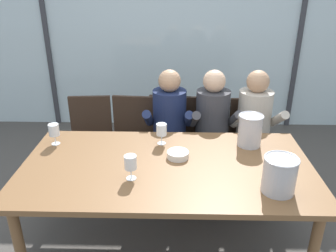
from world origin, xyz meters
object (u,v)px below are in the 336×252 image
object	(u,v)px
person_charcoal_jacket	(213,125)
chair_right_of_center	(205,134)
person_navy_polo	(169,124)
person_beige_jumper	(256,125)
chair_near_window_right	(251,136)
tasting_bowl	(178,155)
chair_near_curtain	(91,134)
ice_bucket_primary	(250,130)
wine_glass_center_pour	(162,130)
wine_glass_near_bucket	(54,131)
chair_center	(169,133)
wine_glass_by_left_taster	(131,163)
dining_table	(167,172)
chair_left_of_center	(132,134)
ice_bucket_secondary	(280,174)

from	to	relation	value
person_charcoal_jacket	chair_right_of_center	bearing A→B (deg)	106.53
person_navy_polo	person_beige_jumper	size ratio (longest dim) A/B	1.00
chair_near_window_right	person_beige_jumper	bearing A→B (deg)	-91.50
person_charcoal_jacket	tasting_bowl	distance (m)	0.80
chair_near_curtain	chair_near_window_right	world-z (taller)	same
chair_near_curtain	chair_near_window_right	size ratio (longest dim) A/B	1.00
ice_bucket_primary	wine_glass_center_pour	bearing A→B (deg)	179.59
chair_near_window_right	tasting_bowl	xyz separation A→B (m)	(-0.74, -0.84, 0.25)
chair_near_curtain	wine_glass_near_bucket	world-z (taller)	wine_glass_near_bucket
wine_glass_center_pour	ice_bucket_primary	bearing A→B (deg)	-0.41
wine_glass_near_bucket	chair_center	bearing A→B (deg)	37.30
person_charcoal_jacket	ice_bucket_primary	world-z (taller)	person_charcoal_jacket
person_navy_polo	tasting_bowl	size ratio (longest dim) A/B	7.21
person_beige_jumper	person_navy_polo	bearing A→B (deg)	174.47
chair_near_window_right	wine_glass_by_left_taster	distance (m)	1.58
tasting_bowl	wine_glass_by_left_taster	xyz separation A→B (m)	(-0.32, -0.30, 0.09)
person_charcoal_jacket	wine_glass_center_pour	bearing A→B (deg)	-137.84
ice_bucket_primary	person_navy_polo	bearing A→B (deg)	142.86
chair_near_curtain	ice_bucket_primary	bearing A→B (deg)	-28.46
chair_near_window_right	chair_near_curtain	bearing A→B (deg)	175.63
chair_near_curtain	person_charcoal_jacket	world-z (taller)	person_charcoal_jacket
chair_near_window_right	person_beige_jumper	xyz separation A→B (m)	(0.00, -0.11, 0.17)
chair_right_of_center	person_charcoal_jacket	world-z (taller)	person_charcoal_jacket
chair_center	tasting_bowl	size ratio (longest dim) A/B	5.28
chair_near_window_right	wine_glass_near_bucket	xyz separation A→B (m)	(-1.73, -0.64, 0.34)
person_beige_jumper	wine_glass_near_bucket	distance (m)	1.82
dining_table	person_beige_jumper	world-z (taller)	person_beige_jumper
chair_right_of_center	chair_near_curtain	bearing A→B (deg)	173.55
dining_table	chair_left_of_center	bearing A→B (deg)	111.24
person_navy_polo	wine_glass_center_pour	size ratio (longest dim) A/B	6.84
wine_glass_by_left_taster	wine_glass_near_bucket	bearing A→B (deg)	143.82
chair_near_window_right	tasting_bowl	world-z (taller)	chair_near_window_right
dining_table	person_charcoal_jacket	bearing A→B (deg)	63.18
chair_near_curtain	chair_near_window_right	bearing A→B (deg)	-5.66
chair_near_window_right	wine_glass_by_left_taster	xyz separation A→B (m)	(-1.05, -1.13, 0.34)
wine_glass_near_bucket	person_beige_jumper	bearing A→B (deg)	16.80
dining_table	chair_center	world-z (taller)	chair_center
dining_table	wine_glass_center_pour	bearing A→B (deg)	98.78
chair_near_curtain	wine_glass_near_bucket	size ratio (longest dim) A/B	5.00
chair_left_of_center	person_beige_jumper	size ratio (longest dim) A/B	0.73
ice_bucket_primary	ice_bucket_secondary	distance (m)	0.64
dining_table	person_charcoal_jacket	distance (m)	0.93
tasting_bowl	wine_glass_center_pour	distance (m)	0.28
chair_near_window_right	chair_left_of_center	bearing A→B (deg)	174.93
wine_glass_by_left_taster	wine_glass_center_pour	bearing A→B (deg)	70.68
person_charcoal_jacket	ice_bucket_primary	bearing A→B (deg)	-69.13
chair_near_curtain	person_beige_jumper	bearing A→B (deg)	-9.66
chair_center	person_charcoal_jacket	bearing A→B (deg)	-14.95
chair_near_curtain	wine_glass_near_bucket	xyz separation A→B (m)	(-0.11, -0.66, 0.34)
ice_bucket_primary	wine_glass_near_bucket	distance (m)	1.56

